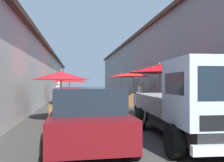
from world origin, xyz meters
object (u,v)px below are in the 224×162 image
object	(u,v)px
fruit_stall_mid_lane	(69,82)
delivery_truck	(199,105)
vendor_by_crates	(59,94)
hatchback_car	(87,116)
fruit_stall_near_left	(60,82)
fruit_stall_near_right	(159,76)
fruit_stall_far_left	(121,80)
fruit_stall_far_right	(133,78)
vendor_in_shade	(141,96)
parked_scooter	(141,104)

from	to	relation	value
fruit_stall_mid_lane	delivery_truck	distance (m)	13.07
vendor_by_crates	hatchback_car	bearing A→B (deg)	-170.19
fruit_stall_near_left	fruit_stall_near_right	bearing A→B (deg)	-95.29
delivery_truck	vendor_by_crates	world-z (taller)	delivery_truck
fruit_stall_far_left	fruit_stall_far_right	distance (m)	4.14
vendor_by_crates	vendor_in_shade	world-z (taller)	vendor_by_crates
fruit_stall_near_left	hatchback_car	size ratio (longest dim) A/B	0.62
fruit_stall_near_right	delivery_truck	world-z (taller)	fruit_stall_near_right
hatchback_car	vendor_in_shade	distance (m)	5.74
hatchback_car	delivery_truck	xyz separation A→B (m)	(-0.72, -2.62, 0.30)
fruit_stall_far_left	vendor_in_shade	xyz separation A→B (m)	(-8.66, 0.71, -0.85)
fruit_stall_near_right	parked_scooter	world-z (taller)	fruit_stall_near_right
fruit_stall_mid_lane	vendor_by_crates	world-z (taller)	fruit_stall_mid_lane
vendor_in_shade	fruit_stall_far_left	bearing A→B (deg)	-4.70
fruit_stall_near_left	hatchback_car	bearing A→B (deg)	-166.61
vendor_in_shade	delivery_truck	bearing A→B (deg)	178.02
fruit_stall_near_right	parked_scooter	size ratio (longest dim) A/B	1.58
hatchback_car	parked_scooter	distance (m)	6.64
fruit_stall_mid_lane	hatchback_car	xyz separation A→B (m)	(-11.88, -0.78, -0.88)
fruit_stall_far_left	parked_scooter	world-z (taller)	fruit_stall_far_left
delivery_truck	fruit_stall_far_right	bearing A→B (deg)	-5.09
fruit_stall_far_left	fruit_stall_mid_lane	xyz separation A→B (m)	(-1.77, 4.31, -0.18)
fruit_stall_far_left	fruit_stall_far_right	bearing A→B (deg)	-179.98
fruit_stall_near_left	fruit_stall_far_right	bearing A→B (deg)	-37.87
fruit_stall_near_right	fruit_stall_far_right	bearing A→B (deg)	-3.51
fruit_stall_far_right	hatchback_car	distance (m)	10.21
fruit_stall_far_left	delivery_truck	size ratio (longest dim) A/B	0.48
vendor_in_shade	vendor_by_crates	bearing A→B (deg)	65.90
fruit_stall_far_right	delivery_truck	distance (m)	10.30
fruit_stall_far_left	hatchback_car	size ratio (longest dim) A/B	0.61
fruit_stall_mid_lane	hatchback_car	size ratio (longest dim) A/B	0.71
fruit_stall_mid_lane	fruit_stall_near_left	bearing A→B (deg)	179.09
fruit_stall_near_left	vendor_in_shade	distance (m)	3.97
fruit_stall_far_left	vendor_by_crates	distance (m)	8.37
hatchback_car	parked_scooter	world-z (taller)	hatchback_car
fruit_stall_near_right	fruit_stall_far_right	size ratio (longest dim) A/B	1.09
hatchback_car	vendor_by_crates	xyz separation A→B (m)	(6.78, 1.17, 0.21)
parked_scooter	vendor_by_crates	bearing A→B (deg)	77.87
fruit_stall_near_left	vendor_by_crates	distance (m)	3.06
fruit_stall_near_left	vendor_in_shade	size ratio (longest dim) A/B	1.49
parked_scooter	fruit_stall_far_left	bearing A→B (deg)	-3.27
delivery_truck	vendor_in_shade	bearing A→B (deg)	-1.98
fruit_stall_near_left	delivery_truck	xyz separation A→B (m)	(-4.52, -3.53, -0.53)
fruit_stall_far_left	fruit_stall_far_right	xyz separation A→B (m)	(-4.14, -0.00, 0.06)
delivery_truck	vendor_in_shade	distance (m)	5.72
fruit_stall_near_right	delivery_truck	distance (m)	4.26
hatchback_car	fruit_stall_mid_lane	bearing A→B (deg)	3.74
fruit_stall_near_left	delivery_truck	bearing A→B (deg)	-142.03
fruit_stall_far_left	hatchback_car	world-z (taller)	fruit_stall_far_left
hatchback_car	vendor_by_crates	size ratio (longest dim) A/B	2.41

